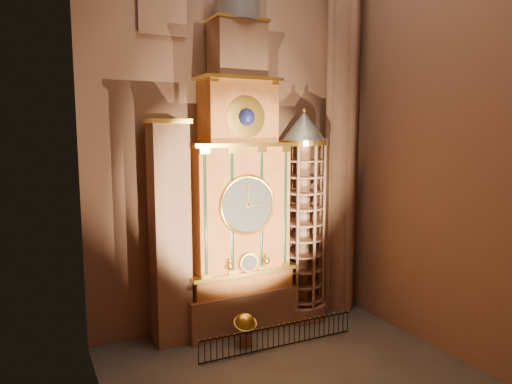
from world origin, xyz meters
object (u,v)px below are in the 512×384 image
iron_railing (279,336)px  astronomical_clock (238,194)px  stair_turret (303,218)px  portrait_tower (170,233)px  celestial_globe (245,327)px

iron_railing → astronomical_clock: bearing=102.8°
stair_turret → portrait_tower: bearing=177.7°
astronomical_clock → iron_railing: astronomical_clock is taller
iron_railing → portrait_tower: bearing=144.8°
stair_turret → iron_railing: (-2.86, -2.58, -4.71)m
stair_turret → celestial_globe: stair_turret is taller
celestial_globe → iron_railing: (1.25, -0.86, -0.37)m
portrait_tower → celestial_globe: portrait_tower is taller
astronomical_clock → portrait_tower: size_ratio=1.64×
astronomical_clock → stair_turret: 3.78m
astronomical_clock → portrait_tower: astronomical_clock is taller
astronomical_clock → iron_railing: size_ratio=2.23×
stair_turret → iron_railing: bearing=-138.0°
astronomical_clock → portrait_tower: 3.73m
iron_railing → celestial_globe: bearing=145.5°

